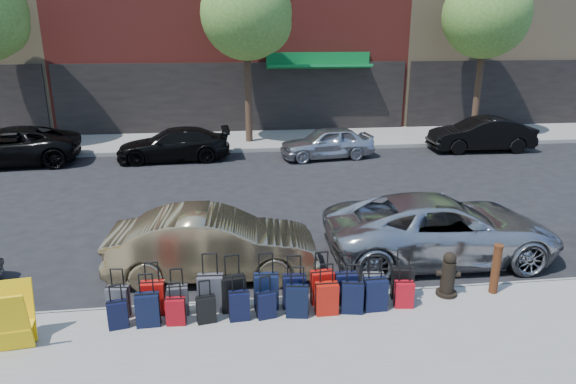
{
  "coord_description": "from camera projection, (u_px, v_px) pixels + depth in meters",
  "views": [
    {
      "loc": [
        -0.64,
        -12.98,
        4.97
      ],
      "look_at": [
        0.83,
        -1.5,
        1.25
      ],
      "focal_mm": 32.0,
      "sensor_mm": 36.0,
      "label": 1
    }
  ],
  "objects": [
    {
      "name": "ground",
      "position": [
        251.0,
        220.0,
        13.85
      ],
      "size": [
        120.0,
        120.0,
        0.0
      ],
      "primitive_type": "plane",
      "color": "black",
      "rests_on": "ground"
    },
    {
      "name": "sidewalk_near",
      "position": [
        276.0,
        370.0,
        7.69
      ],
      "size": [
        60.0,
        4.0,
        0.15
      ],
      "primitive_type": "cube",
      "color": "gray",
      "rests_on": "ground"
    },
    {
      "name": "sidewalk_far",
      "position": [
        238.0,
        141.0,
        23.27
      ],
      "size": [
        60.0,
        4.0,
        0.15
      ],
      "primitive_type": "cube",
      "color": "gray",
      "rests_on": "ground"
    },
    {
      "name": "curb_near",
      "position": [
        264.0,
        302.0,
        9.6
      ],
      "size": [
        60.0,
        0.08,
        0.15
      ],
      "primitive_type": "cube",
      "color": "gray",
      "rests_on": "ground"
    },
    {
      "name": "curb_far",
      "position": [
        239.0,
        151.0,
        21.37
      ],
      "size": [
        60.0,
        0.08,
        0.15
      ],
      "primitive_type": "cube",
      "color": "gray",
      "rests_on": "ground"
    },
    {
      "name": "tree_center",
      "position": [
        250.0,
        16.0,
        21.25
      ],
      "size": [
        3.8,
        3.8,
        7.27
      ],
      "color": "black",
      "rests_on": "sidewalk_far"
    },
    {
      "name": "tree_right",
      "position": [
        489.0,
        17.0,
        22.52
      ],
      "size": [
        3.8,
        3.8,
        7.27
      ],
      "color": "black",
      "rests_on": "sidewalk_far"
    },
    {
      "name": "suitcase_front_0",
      "position": [
        118.0,
        302.0,
        8.91
      ],
      "size": [
        0.39,
        0.25,
        0.89
      ],
      "rotation": [
        0.0,
        0.0,
        -0.14
      ],
      "color": "#3E3E43",
      "rests_on": "sidewalk_near"
    },
    {
      "name": "suitcase_front_1",
      "position": [
        153.0,
        298.0,
        8.98
      ],
      "size": [
        0.41,
        0.23,
        0.97
      ],
      "rotation": [
        0.0,
        0.0,
        -0.02
      ],
      "color": "#B10E0B",
      "rests_on": "sidewalk_near"
    },
    {
      "name": "suitcase_front_2",
      "position": [
        178.0,
        300.0,
        8.97
      ],
      "size": [
        0.37,
        0.22,
        0.86
      ],
      "rotation": [
        0.0,
        0.0,
        0.07
      ],
      "color": "#333438",
      "rests_on": "sidewalk_near"
    },
    {
      "name": "suitcase_front_3",
      "position": [
        211.0,
        293.0,
        9.08
      ],
      "size": [
        0.46,
        0.28,
        1.08
      ],
      "rotation": [
        0.0,
        0.0,
        -0.07
      ],
      "color": "#3B3B40",
      "rests_on": "sidewalk_near"
    },
    {
      "name": "suitcase_front_4",
      "position": [
        233.0,
        293.0,
        9.09
      ],
      "size": [
        0.46,
        0.29,
        1.04
      ],
      "rotation": [
        0.0,
        0.0,
        0.12
      ],
      "color": "black",
      "rests_on": "sidewalk_near"
    },
    {
      "name": "suitcase_front_5",
      "position": [
        266.0,
        291.0,
        9.16
      ],
      "size": [
        0.45,
        0.26,
        1.05
      ],
      "rotation": [
        0.0,
        0.0,
        -0.05
      ],
      "color": "black",
      "rests_on": "sidewalk_near"
    },
    {
      "name": "suitcase_front_6",
      "position": [
        294.0,
        291.0,
        9.19
      ],
      "size": [
        0.43,
        0.25,
        0.99
      ],
      "rotation": [
        0.0,
        0.0,
        -0.07
      ],
      "color": "black",
      "rests_on": "sidewalk_near"
    },
    {
      "name": "suitcase_front_7",
      "position": [
        322.0,
        287.0,
        9.34
      ],
      "size": [
        0.43,
        0.26,
        0.99
      ],
      "rotation": [
        0.0,
        0.0,
        0.09
      ],
      "color": "#B20F0B",
      "rests_on": "sidewalk_near"
    },
    {
      "name": "suitcase_front_8",
      "position": [
        346.0,
        288.0,
        9.33
      ],
      "size": [
        0.4,
        0.22,
        0.95
      ],
      "rotation": [
        0.0,
        0.0,
        -0.02
      ],
      "color": "black",
      "rests_on": "sidewalk_near"
    },
    {
      "name": "suitcase_front_9",
      "position": [
        373.0,
        287.0,
        9.38
      ],
      "size": [
        0.4,
        0.25,
        0.9
      ],
      "rotation": [
        0.0,
        0.0,
        -0.14
      ],
      "color": "#3E3E43",
      "rests_on": "sidewalk_near"
    },
    {
      "name": "suitcase_front_10",
      "position": [
        402.0,
        283.0,
        9.52
      ],
      "size": [
        0.43,
        0.3,
        0.96
      ],
      "rotation": [
        0.0,
        0.0,
        -0.21
      ],
      "color": "black",
      "rests_on": "sidewalk_near"
    },
    {
      "name": "suitcase_back_0",
      "position": [
        118.0,
        315.0,
        8.57
      ],
      "size": [
        0.35,
        0.25,
        0.78
      ],
      "rotation": [
        0.0,
        0.0,
        0.2
      ],
      "color": "black",
      "rests_on": "sidewalk_near"
    },
    {
      "name": "suitcase_back_1",
      "position": [
        148.0,
        310.0,
        8.63
      ],
      "size": [
        0.4,
        0.24,
        0.93
      ],
      "rotation": [
        0.0,
        0.0,
        0.03
      ],
      "color": "black",
      "rests_on": "sidewalk_near"
    },
    {
      "name": "suitcase_back_2",
      "position": [
        176.0,
        311.0,
        8.68
      ],
      "size": [
        0.33,
        0.2,
        0.77
      ],
      "rotation": [
        0.0,
        0.0,
        -0.06
      ],
      "color": "maroon",
      "rests_on": "sidewalk_near"
    },
    {
      "name": "suitcase_back_3",
      "position": [
        206.0,
        309.0,
        8.74
      ],
      "size": [
        0.35,
        0.24,
        0.77
      ],
      "rotation": [
        0.0,
        0.0,
        0.18
      ],
      "color": "black",
      "rests_on": "sidewalk_near"
    },
    {
      "name": "suitcase_back_4",
      "position": [
        239.0,
        306.0,
        8.81
      ],
      "size": [
        0.36,
        0.22,
        0.84
      ],
      "rotation": [
        0.0,
        0.0,
        0.06
      ],
      "color": "black",
      "rests_on": "sidewalk_near"
    },
    {
      "name": "suitcase_back_5",
      "position": [
        266.0,
        305.0,
        8.88
      ],
      "size": [
        0.35,
        0.24,
        0.77
      ],
      "rotation": [
        0.0,
        0.0,
        0.19
      ],
      "color": "black",
      "rests_on": "sidewalk_near"
    },
    {
      "name": "suitcase_back_6",
      "position": [
        297.0,
        301.0,
        8.91
      ],
      "size": [
        0.41,
        0.28,
        0.91
      ],
      "rotation": [
        0.0,
        0.0,
        -0.17
      ],
      "color": "black",
      "rests_on": "sidewalk_near"
    },
    {
      "name": "suitcase_back_7",
      "position": [
        327.0,
        298.0,
        8.99
      ],
      "size": [
        0.39,
        0.23,
        0.94
      ],
      "rotation": [
        0.0,
        0.0,
        0.0
      ],
      "color": "#AC150B",
      "rests_on": "sidewalk_near"
    },
    {
      "name": "suitcase_back_8",
      "position": [
        352.0,
        298.0,
        9.04
      ],
      "size": [
        0.41,
        0.28,
        0.9
      ],
      "rotation": [
        0.0,
        0.0,
        -0.18
      ],
      "color": "black",
      "rests_on": "sidewalk_near"
    },
    {
      "name": "suitcase_back_9",
      "position": [
        375.0,
        294.0,
        9.11
      ],
      "size": [
        0.41,
        0.24,
        0.96
      ],
      "rotation": [
        0.0,
        0.0,
        0.03
      ],
      "color": "black",
      "rests_on": "sidewalk_near"
    },
    {
      "name": "suitcase_back_10",
      "position": [
        404.0,
        294.0,
        9.22
      ],
      "size": [
        0.35,
        0.23,
        0.79
      ],
      "rotation": [
        0.0,
        0.0,
        -0.12
      ],
      "color": "#B20B17",
      "rests_on": "sidewalk_near"
    },
    {
      "name": "fire_hydrant",
      "position": [
        448.0,
        275.0,
        9.58
      ],
      "size": [
        0.45,
        0.39,
        0.87
      ],
      "rotation": [
        0.0,
        0.0,
        -0.24
      ],
      "color": "black",
      "rests_on": "sidewalk_near"
    },
    {
      "name": "bollard",
      "position": [
        496.0,
        268.0,
        9.64
      ],
      "size": [
        0.18,
        0.18,
        0.98
      ],
      "color": "#38190C",
      "rests_on": "sidewalk_near"
    },
    {
      "name": "display_rack",
      "position": [
        12.0,
        318.0,
        7.97
      ],
      "size": [
        0.65,
        0.7,
        1.03
      ],
      "rotation": [
        0.0,
        0.0,
        0.12
      ],
      "color": "yellow",
      "rests_on": "sidewalk_near"
    },
    {
      "name": "car_near_1",
      "position": [
        214.0,
        244.0,
        10.59
      ],
      "size": [
        4.35,
        1.71,
        1.41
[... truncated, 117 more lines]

